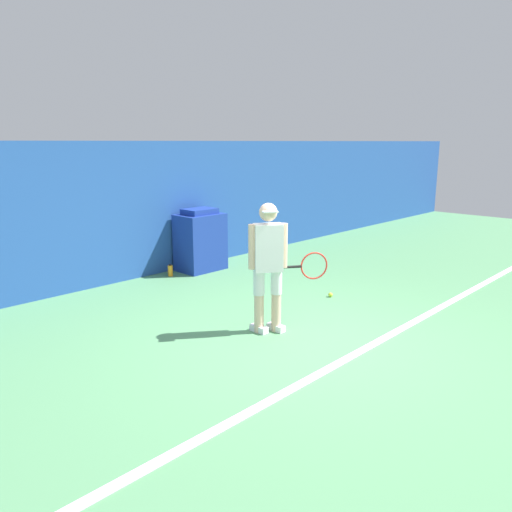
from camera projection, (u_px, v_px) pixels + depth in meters
ground_plane at (307, 341)px, 5.93m from camera, size 24.00×24.00×0.00m
back_wall at (122, 212)px, 8.31m from camera, size 24.00×0.10×2.33m
court_baseline at (352, 356)px, 5.51m from camera, size 21.60×0.10×0.01m
tennis_player at (269, 262)px, 6.05m from camera, size 0.84×0.63×1.61m
tennis_ball at (330, 295)px, 7.62m from camera, size 0.07×0.07×0.07m
covered_chair at (200, 241)px, 9.13m from camera, size 0.82×0.59×1.14m
water_bottle at (170, 271)px, 8.78m from camera, size 0.09×0.09×0.22m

